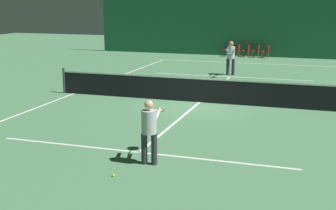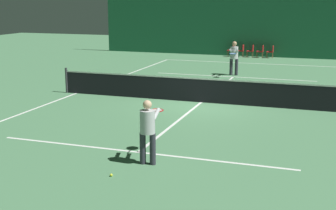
{
  "view_description": "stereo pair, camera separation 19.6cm",
  "coord_description": "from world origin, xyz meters",
  "px_view_note": "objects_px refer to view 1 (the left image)",
  "views": [
    {
      "loc": [
        4.34,
        -17.26,
        3.94
      ],
      "look_at": [
        0.22,
        -4.65,
        0.91
      ],
      "focal_mm": 50.0,
      "sensor_mm": 36.0,
      "label": 1
    },
    {
      "loc": [
        4.52,
        -17.2,
        3.94
      ],
      "look_at": [
        0.22,
        -4.65,
        0.91
      ],
      "focal_mm": 50.0,
      "sensor_mm": 36.0,
      "label": 2
    }
  ],
  "objects_px": {
    "player_near": "(149,127)",
    "courtside_chair_4": "(267,51)",
    "courtside_chair_0": "(227,49)",
    "courtside_chair_1": "(237,50)",
    "player_far": "(231,56)",
    "courtside_chair_2": "(247,50)",
    "tennis_ball": "(113,175)",
    "courtside_chair_3": "(257,50)",
    "tennis_net": "(200,89)"
  },
  "relations": [
    {
      "from": "player_near",
      "to": "courtside_chair_4",
      "type": "height_order",
      "value": "player_near"
    },
    {
      "from": "courtside_chair_0",
      "to": "player_near",
      "type": "bearing_deg",
      "value": 6.15
    },
    {
      "from": "courtside_chair_0",
      "to": "courtside_chair_1",
      "type": "xyz_separation_m",
      "value": [
        0.68,
        0.0,
        0.0
      ]
    },
    {
      "from": "player_far",
      "to": "courtside_chair_2",
      "type": "relative_size",
      "value": 2.11
    },
    {
      "from": "courtside_chair_1",
      "to": "courtside_chair_4",
      "type": "height_order",
      "value": "same"
    },
    {
      "from": "player_near",
      "to": "tennis_ball",
      "type": "relative_size",
      "value": 24.13
    },
    {
      "from": "player_far",
      "to": "courtside_chair_4",
      "type": "bearing_deg",
      "value": 166.75
    },
    {
      "from": "courtside_chair_1",
      "to": "courtside_chair_3",
      "type": "height_order",
      "value": "same"
    },
    {
      "from": "player_near",
      "to": "player_far",
      "type": "distance_m",
      "value": 14.07
    },
    {
      "from": "tennis_net",
      "to": "courtside_chair_3",
      "type": "height_order",
      "value": "tennis_net"
    },
    {
      "from": "courtside_chair_3",
      "to": "tennis_ball",
      "type": "height_order",
      "value": "courtside_chair_3"
    },
    {
      "from": "courtside_chair_0",
      "to": "courtside_chair_2",
      "type": "bearing_deg",
      "value": 90.0
    },
    {
      "from": "tennis_net",
      "to": "player_near",
      "type": "bearing_deg",
      "value": -85.52
    },
    {
      "from": "courtside_chair_1",
      "to": "player_far",
      "type": "bearing_deg",
      "value": 7.42
    },
    {
      "from": "courtside_chair_0",
      "to": "tennis_ball",
      "type": "height_order",
      "value": "courtside_chair_0"
    },
    {
      "from": "player_near",
      "to": "courtside_chair_2",
      "type": "distance_m",
      "value": 22.15
    },
    {
      "from": "tennis_net",
      "to": "courtside_chair_3",
      "type": "relative_size",
      "value": 14.29
    },
    {
      "from": "courtside_chair_2",
      "to": "tennis_ball",
      "type": "height_order",
      "value": "courtside_chair_2"
    },
    {
      "from": "courtside_chair_2",
      "to": "courtside_chair_3",
      "type": "distance_m",
      "value": 0.68
    },
    {
      "from": "tennis_net",
      "to": "courtside_chair_3",
      "type": "distance_m",
      "value": 15.02
    },
    {
      "from": "player_near",
      "to": "courtside_chair_1",
      "type": "distance_m",
      "value": 22.19
    },
    {
      "from": "player_near",
      "to": "courtside_chair_1",
      "type": "xyz_separation_m",
      "value": [
        -1.71,
        22.12,
        -0.44
      ]
    },
    {
      "from": "courtside_chair_1",
      "to": "player_near",
      "type": "bearing_deg",
      "value": 4.41
    },
    {
      "from": "courtside_chair_0",
      "to": "tennis_ball",
      "type": "bearing_deg",
      "value": 4.68
    },
    {
      "from": "courtside_chair_2",
      "to": "courtside_chair_3",
      "type": "height_order",
      "value": "same"
    },
    {
      "from": "courtside_chair_1",
      "to": "courtside_chair_2",
      "type": "xyz_separation_m",
      "value": [
        0.68,
        0.0,
        0.0
      ]
    },
    {
      "from": "courtside_chair_0",
      "to": "courtside_chair_4",
      "type": "bearing_deg",
      "value": 90.0
    },
    {
      "from": "courtside_chair_0",
      "to": "tennis_ball",
      "type": "xyz_separation_m",
      "value": [
        1.9,
        -23.2,
        -0.45
      ]
    },
    {
      "from": "courtside_chair_2",
      "to": "tennis_ball",
      "type": "bearing_deg",
      "value": 1.35
    },
    {
      "from": "tennis_ball",
      "to": "courtside_chair_4",
      "type": "bearing_deg",
      "value": 88.01
    },
    {
      "from": "courtside_chair_1",
      "to": "courtside_chair_2",
      "type": "relative_size",
      "value": 1.0
    },
    {
      "from": "player_near",
      "to": "player_far",
      "type": "height_order",
      "value": "player_far"
    },
    {
      "from": "courtside_chair_1",
      "to": "courtside_chair_2",
      "type": "distance_m",
      "value": 0.68
    },
    {
      "from": "courtside_chair_0",
      "to": "courtside_chair_3",
      "type": "height_order",
      "value": "same"
    },
    {
      "from": "player_far",
      "to": "courtside_chair_3",
      "type": "bearing_deg",
      "value": 171.52
    },
    {
      "from": "courtside_chair_2",
      "to": "courtside_chair_1",
      "type": "bearing_deg",
      "value": -90.0
    },
    {
      "from": "courtside_chair_2",
      "to": "player_near",
      "type": "bearing_deg",
      "value": 2.67
    },
    {
      "from": "tennis_net",
      "to": "courtside_chair_1",
      "type": "xyz_separation_m",
      "value": [
        -1.15,
        15.02,
        -0.03
      ]
    },
    {
      "from": "courtside_chair_3",
      "to": "tennis_ball",
      "type": "distance_m",
      "value": 23.2
    },
    {
      "from": "courtside_chair_0",
      "to": "courtside_chair_4",
      "type": "xyz_separation_m",
      "value": [
        2.7,
        0.0,
        0.0
      ]
    },
    {
      "from": "tennis_net",
      "to": "courtside_chair_2",
      "type": "height_order",
      "value": "tennis_net"
    },
    {
      "from": "player_near",
      "to": "tennis_ball",
      "type": "height_order",
      "value": "player_near"
    },
    {
      "from": "courtside_chair_2",
      "to": "courtside_chair_4",
      "type": "bearing_deg",
      "value": 90.0
    },
    {
      "from": "player_far",
      "to": "courtside_chair_3",
      "type": "xyz_separation_m",
      "value": [
        0.3,
        8.07,
        -0.55
      ]
    },
    {
      "from": "tennis_ball",
      "to": "courtside_chair_2",
      "type": "bearing_deg",
      "value": 91.35
    },
    {
      "from": "player_near",
      "to": "courtside_chair_2",
      "type": "height_order",
      "value": "player_near"
    },
    {
      "from": "courtside_chair_2",
      "to": "tennis_net",
      "type": "bearing_deg",
      "value": 1.81
    },
    {
      "from": "courtside_chair_3",
      "to": "player_near",
      "type": "bearing_deg",
      "value": 0.92
    },
    {
      "from": "courtside_chair_3",
      "to": "courtside_chair_4",
      "type": "relative_size",
      "value": 1.0
    },
    {
      "from": "courtside_chair_1",
      "to": "courtside_chair_2",
      "type": "bearing_deg",
      "value": 90.0
    }
  ]
}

